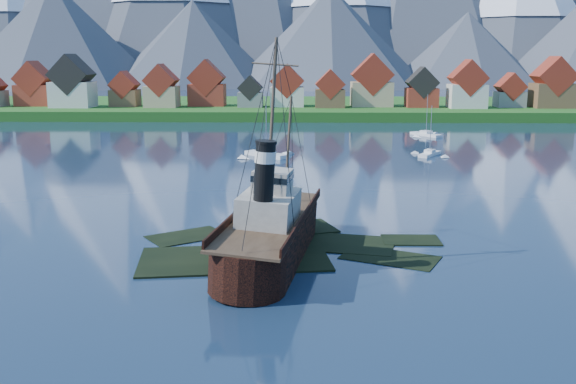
{
  "coord_description": "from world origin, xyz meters",
  "views": [
    {
      "loc": [
        3.6,
        -60.6,
        19.03
      ],
      "look_at": [
        1.94,
        6.0,
        5.0
      ],
      "focal_mm": 40.0,
      "sensor_mm": 36.0,
      "label": 1
    }
  ],
  "objects_px": {
    "sailboat_d": "(430,154)",
    "sailboat_c": "(266,155)",
    "tugboat_wreck": "(270,228)",
    "sailboat_e": "(426,135)"
  },
  "relations": [
    {
      "from": "sailboat_e",
      "to": "tugboat_wreck",
      "type": "bearing_deg",
      "value": -141.74
    },
    {
      "from": "tugboat_wreck",
      "to": "sailboat_e",
      "type": "distance_m",
      "value": 103.93
    },
    {
      "from": "sailboat_d",
      "to": "sailboat_e",
      "type": "distance_m",
      "value": 33.12
    },
    {
      "from": "tugboat_wreck",
      "to": "sailboat_e",
      "type": "bearing_deg",
      "value": 79.71
    },
    {
      "from": "tugboat_wreck",
      "to": "sailboat_c",
      "type": "height_order",
      "value": "tugboat_wreck"
    },
    {
      "from": "sailboat_d",
      "to": "sailboat_c",
      "type": "bearing_deg",
      "value": -143.92
    },
    {
      "from": "sailboat_c",
      "to": "tugboat_wreck",
      "type": "bearing_deg",
      "value": -133.61
    },
    {
      "from": "tugboat_wreck",
      "to": "sailboat_d",
      "type": "bearing_deg",
      "value": 75.31
    },
    {
      "from": "sailboat_c",
      "to": "sailboat_d",
      "type": "height_order",
      "value": "sailboat_c"
    },
    {
      "from": "tugboat_wreck",
      "to": "sailboat_d",
      "type": "xyz_separation_m",
      "value": [
        28.15,
        65.68,
        -2.52
      ]
    }
  ]
}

